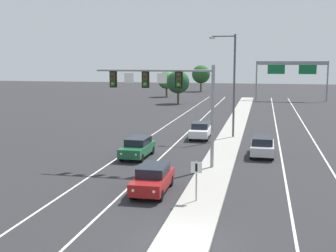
{
  "coord_description": "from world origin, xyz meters",
  "views": [
    {
      "loc": [
        3.15,
        -17.38,
        7.69
      ],
      "look_at": [
        -3.2,
        11.78,
        3.2
      ],
      "focal_mm": 47.07,
      "sensor_mm": 36.0,
      "label": 1
    }
  ],
  "objects": [
    {
      "name": "median_island",
      "position": [
        0.0,
        18.0,
        0.07
      ],
      "size": [
        2.4,
        110.0,
        0.15
      ],
      "primitive_type": "cube",
      "color": "#9E9B93",
      "rests_on": "ground"
    },
    {
      "name": "edge_stripe_right",
      "position": [
        8.0,
        25.0,
        0.0
      ],
      "size": [
        0.14,
        100.0,
        0.01
      ],
      "primitive_type": "cube",
      "color": "silver",
      "rests_on": "ground"
    },
    {
      "name": "car_oncoming_red",
      "position": [
        -3.04,
        6.84,
        0.82
      ],
      "size": [
        1.89,
        4.5,
        1.58
      ],
      "color": "maroon",
      "rests_on": "ground"
    },
    {
      "name": "ground_plane",
      "position": [
        0.0,
        0.0,
        0.0
      ],
      "size": [
        260.0,
        260.0,
        0.0
      ],
      "primitive_type": "plane",
      "color": "#28282B"
    },
    {
      "name": "overhead_signal_mast",
      "position": [
        -3.34,
        13.07,
        5.54
      ],
      "size": [
        8.6,
        0.44,
        7.2
      ],
      "color": "gray",
      "rests_on": "median_island"
    },
    {
      "name": "tree_far_left_c",
      "position": [
        -11.68,
        59.19,
        3.78
      ],
      "size": [
        4.01,
        4.01,
        5.8
      ],
      "color": "#4C3823",
      "rests_on": "ground"
    },
    {
      "name": "tree_far_left_a",
      "position": [
        -16.86,
        73.12,
        3.46
      ],
      "size": [
        3.67,
        3.67,
        5.31
      ],
      "color": "#4C3823",
      "rests_on": "ground"
    },
    {
      "name": "car_oncoming_white",
      "position": [
        -2.83,
        25.25,
        0.82
      ],
      "size": [
        1.89,
        4.5,
        1.58
      ],
      "color": "silver",
      "rests_on": "ground"
    },
    {
      "name": "lane_stripe_oncoming_center",
      "position": [
        -4.7,
        25.0,
        0.0
      ],
      "size": [
        0.14,
        100.0,
        0.01
      ],
      "primitive_type": "cube",
      "color": "silver",
      "rests_on": "ground"
    },
    {
      "name": "median_sign_post",
      "position": [
        -0.24,
        5.34,
        1.59
      ],
      "size": [
        0.6,
        0.1,
        2.2
      ],
      "color": "gray",
      "rests_on": "median_island"
    },
    {
      "name": "lane_stripe_receding_center",
      "position": [
        4.7,
        25.0,
        0.0
      ],
      "size": [
        0.14,
        100.0,
        0.01
      ],
      "primitive_type": "cube",
      "color": "silver",
      "rests_on": "ground"
    },
    {
      "name": "car_receding_silver",
      "position": [
        3.19,
        18.3,
        0.82
      ],
      "size": [
        1.86,
        4.48,
        1.58
      ],
      "color": "#B7B7BC",
      "rests_on": "ground"
    },
    {
      "name": "car_oncoming_green",
      "position": [
        -6.51,
        15.6,
        0.82
      ],
      "size": [
        1.91,
        4.51,
        1.58
      ],
      "color": "#195633",
      "rests_on": "ground"
    },
    {
      "name": "street_lamp_median",
      "position": [
        0.09,
        25.93,
        5.79
      ],
      "size": [
        2.58,
        0.28,
        10.0
      ],
      "color": "#4C4C51",
      "rests_on": "median_island"
    },
    {
      "name": "highway_sign_gantry",
      "position": [
        8.2,
        69.33,
        6.16
      ],
      "size": [
        13.28,
        0.42,
        7.5
      ],
      "color": "gray",
      "rests_on": "ground"
    },
    {
      "name": "edge_stripe_left",
      "position": [
        -8.0,
        25.0,
        0.0
      ],
      "size": [
        0.14,
        100.0,
        0.01
      ],
      "primitive_type": "cube",
      "color": "silver",
      "rests_on": "ground"
    },
    {
      "name": "tree_far_left_b",
      "position": [
        -12.03,
        90.44,
        4.2
      ],
      "size": [
        4.45,
        4.45,
        6.44
      ],
      "color": "#4C3823",
      "rests_on": "ground"
    }
  ]
}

